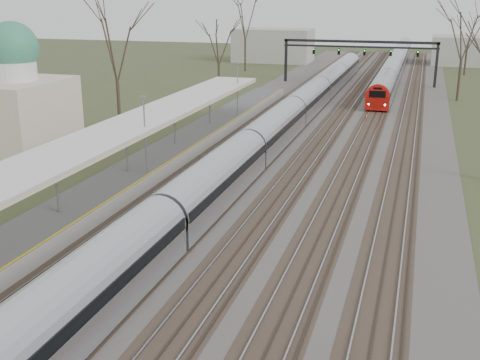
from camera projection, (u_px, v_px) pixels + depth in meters
The scene contains 8 objects.
track_bed at pixel (322, 129), 56.27m from camera, with size 24.00×160.00×0.22m.
platform at pixel (151, 165), 42.73m from camera, with size 3.50×69.00×1.00m, color #9E9B93.
canopy at pixel (118, 131), 37.59m from camera, with size 4.10×50.00×3.11m.
dome_building at pixel (0, 110), 45.74m from camera, with size 10.00×8.00×10.30m.
signal_gantry at pixel (360, 49), 82.23m from camera, with size 21.00×0.59×6.08m.
tree_west_far at pixel (115, 43), 52.30m from camera, with size 5.50×5.50×11.33m.
train_near at pixel (292, 113), 56.21m from camera, with size 2.62×90.21×3.05m.
train_far at pixel (396, 62), 97.56m from camera, with size 2.62×75.21×3.05m.
Camera 1 is at (8.94, -0.02, 12.17)m, focal length 45.00 mm.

